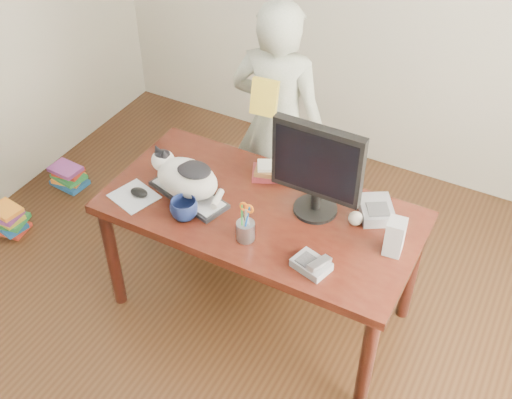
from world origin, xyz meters
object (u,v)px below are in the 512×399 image
object	(u,v)px
phone	(312,264)
book_pile_a	(8,219)
monitor	(317,167)
mouse	(139,192)
calculator	(376,210)
person	(277,124)
keyboard	(189,194)
baseball	(356,218)
book_stack	(271,171)
desk	(268,221)
coffee_mug	(184,209)
pen_cup	(246,229)
cat	(185,176)
book_pile_b	(68,176)
speaker	(395,237)

from	to	relation	value
phone	book_pile_a	distance (m)	2.26
monitor	book_pile_a	world-z (taller)	monitor
monitor	phone	size ratio (longest dim) A/B	2.69
mouse	calculator	xyz separation A→B (m)	(1.12, 0.44, 0.01)
phone	person	world-z (taller)	person
keyboard	baseball	bearing A→B (deg)	29.23
phone	book_stack	xyz separation A→B (m)	(-0.47, 0.52, 0.01)
book_stack	phone	bearing A→B (deg)	-69.43
monitor	person	bearing A→B (deg)	130.64
desk	baseball	distance (m)	0.50
coffee_mug	monitor	bearing A→B (deg)	31.66
pen_cup	phone	distance (m)	0.36
book_stack	cat	bearing A→B (deg)	-153.22
coffee_mug	phone	xyz separation A→B (m)	(0.70, -0.02, -0.03)
cat	phone	world-z (taller)	cat
coffee_mug	baseball	distance (m)	0.84
phone	baseball	distance (m)	0.38
book_pile_a	book_pile_b	xyz separation A→B (m)	(0.03, 0.55, -0.02)
keyboard	phone	xyz separation A→B (m)	(0.77, -0.16, 0.01)
keyboard	calculator	xyz separation A→B (m)	(0.90, 0.32, 0.02)
person	book_pile_b	world-z (taller)	person
calculator	person	xyz separation A→B (m)	(-0.78, 0.45, -0.00)
person	book_stack	bearing A→B (deg)	106.07
desk	person	distance (m)	0.68
desk	phone	world-z (taller)	phone
cat	mouse	distance (m)	0.26
phone	keyboard	bearing A→B (deg)	-176.32
keyboard	phone	distance (m)	0.79
person	book_pile_a	distance (m)	1.87
book_stack	pen_cup	bearing A→B (deg)	-98.75
book_stack	book_pile_a	bearing A→B (deg)	173.61
phone	person	size ratio (longest dim) A/B	0.12
calculator	baseball	bearing A→B (deg)	-150.11
speaker	book_stack	size ratio (longest dim) A/B	0.78
mouse	speaker	size ratio (longest dim) A/B	0.60
baseball	calculator	distance (m)	0.13
monitor	baseball	bearing A→B (deg)	5.25
keyboard	mouse	size ratio (longest dim) A/B	4.21
keyboard	pen_cup	world-z (taller)	pen_cup
book_pile_a	book_stack	bearing A→B (deg)	15.54
monitor	person	distance (m)	0.81
mouse	cat	bearing A→B (deg)	45.70
cat	coffee_mug	size ratio (longest dim) A/B	3.17
baseball	coffee_mug	bearing A→B (deg)	-154.92
mouse	coffee_mug	world-z (taller)	coffee_mug
book_pile_b	book_pile_a	bearing A→B (deg)	-93.13
phone	desk	bearing A→B (deg)	155.86
mouse	book_stack	bearing A→B (deg)	58.69
cat	baseball	distance (m)	0.88
monitor	coffee_mug	xyz separation A→B (m)	(-0.55, -0.34, -0.23)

